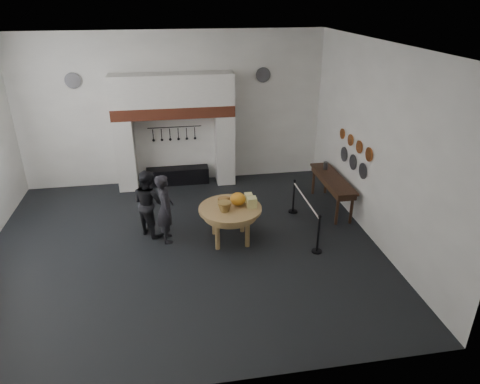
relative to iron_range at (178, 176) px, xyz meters
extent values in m
cube|color=black|center=(0.00, -3.72, -0.25)|extent=(9.00, 8.00, 0.02)
cube|color=silver|center=(0.00, -3.72, 4.25)|extent=(9.00, 8.00, 0.02)
cube|color=white|center=(0.00, 0.28, 2.00)|extent=(9.00, 0.02, 4.50)
cube|color=white|center=(0.00, -7.72, 2.00)|extent=(9.00, 0.02, 4.50)
cube|color=white|center=(4.50, -3.72, 2.00)|extent=(0.02, 8.00, 4.50)
cube|color=silver|center=(-1.48, -0.07, 0.82)|extent=(0.55, 0.70, 2.15)
cube|color=silver|center=(1.48, -0.07, 0.82)|extent=(0.55, 0.70, 2.15)
cube|color=#9E442B|center=(0.00, -0.07, 2.06)|extent=(3.50, 0.72, 0.32)
cube|color=silver|center=(0.00, -0.07, 2.67)|extent=(3.50, 0.70, 0.90)
cube|color=black|center=(0.00, 0.00, 0.00)|extent=(1.90, 0.45, 0.50)
cylinder|color=black|center=(0.00, 0.20, 1.50)|extent=(1.60, 0.02, 0.02)
cylinder|color=tan|center=(1.12, -3.61, 0.59)|extent=(1.56, 1.56, 0.07)
ellipsoid|color=orange|center=(1.32, -3.51, 0.78)|extent=(0.36, 0.36, 0.31)
cube|color=#E8E28A|center=(1.62, -3.66, 0.74)|extent=(0.22, 0.22, 0.24)
cube|color=#FFF598|center=(1.60, -3.36, 0.72)|extent=(0.18, 0.18, 0.20)
cone|color=olive|center=(0.97, -3.76, 0.73)|extent=(0.34, 0.34, 0.22)
ellipsoid|color=#AD733D|center=(1.02, -3.26, 0.69)|extent=(0.31, 0.18, 0.13)
imported|color=black|center=(-0.37, -3.35, 0.60)|extent=(0.46, 0.65, 1.69)
imported|color=black|center=(-0.77, -2.95, 0.58)|extent=(1.00, 1.02, 1.66)
cube|color=#362113|center=(4.10, -2.38, 0.62)|extent=(0.55, 2.20, 0.06)
cylinder|color=#454549|center=(4.10, -1.78, 0.76)|extent=(0.12, 0.12, 0.22)
cylinder|color=#C6662D|center=(4.46, -3.52, 1.70)|extent=(0.03, 0.34, 0.34)
cylinder|color=#C6662D|center=(4.46, -2.97, 1.70)|extent=(0.03, 0.32, 0.32)
cylinder|color=#C6662D|center=(4.46, -2.42, 1.70)|extent=(0.03, 0.30, 0.30)
cylinder|color=#C6662D|center=(4.46, -1.87, 1.70)|extent=(0.03, 0.28, 0.28)
cylinder|color=#4C4C51|center=(4.46, -3.32, 1.20)|extent=(0.03, 0.40, 0.40)
cylinder|color=#4C4C51|center=(4.46, -2.72, 1.20)|extent=(0.03, 0.40, 0.40)
cylinder|color=#4C4C51|center=(4.46, -2.12, 1.20)|extent=(0.03, 0.40, 0.40)
cylinder|color=#4C4C51|center=(-2.70, 0.24, 2.95)|extent=(0.44, 0.03, 0.44)
cylinder|color=#4C4C51|center=(2.70, 0.24, 2.95)|extent=(0.44, 0.03, 0.44)
cylinder|color=black|center=(3.01, -4.47, 0.20)|extent=(0.05, 0.05, 0.90)
cylinder|color=black|center=(3.01, -2.47, 0.20)|extent=(0.05, 0.05, 0.90)
cylinder|color=silver|center=(3.01, -3.47, 0.60)|extent=(0.04, 2.00, 0.04)
camera|label=1|loc=(-0.13, -12.39, 5.19)|focal=32.00mm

